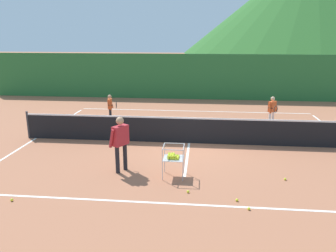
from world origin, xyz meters
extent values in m
plane|color=#A86647|center=(0.00, 0.00, 0.00)|extent=(120.00, 120.00, 0.00)
cube|color=white|center=(0.00, -4.60, 0.00)|extent=(11.79, 0.08, 0.01)
cube|color=white|center=(0.00, 5.29, 0.00)|extent=(11.79, 0.08, 0.01)
cube|color=white|center=(-5.89, 0.00, 0.00)|extent=(0.08, 9.89, 0.01)
cube|color=white|center=(0.00, 0.00, 0.00)|extent=(0.08, 6.09, 0.01)
cylinder|color=#333338|center=(-6.17, 0.00, 0.53)|extent=(0.08, 0.08, 1.05)
cube|color=black|center=(0.00, 0.00, 0.46)|extent=(12.25, 0.02, 0.92)
cube|color=white|center=(0.00, 0.00, 0.95)|extent=(12.25, 0.03, 0.06)
cylinder|color=black|center=(-1.94, -2.94, 0.40)|extent=(0.12, 0.12, 0.81)
cylinder|color=black|center=(-1.77, -2.68, 0.40)|extent=(0.12, 0.12, 0.81)
cube|color=#B2262D|center=(-1.85, -2.81, 1.09)|extent=(0.44, 0.53, 0.57)
sphere|color=tan|center=(-1.85, -2.81, 1.52)|extent=(0.22, 0.22, 0.22)
cylinder|color=#B2262D|center=(-2.06, -3.01, 1.06)|extent=(0.23, 0.19, 0.56)
cylinder|color=#B2262D|center=(-1.74, -2.55, 1.05)|extent=(0.19, 0.16, 0.56)
torus|color=#262628|center=(-1.96, -2.42, 1.01)|extent=(0.17, 0.26, 0.29)
cylinder|color=black|center=(-1.75, -2.54, 1.01)|extent=(0.20, 0.14, 0.03)
cylinder|color=black|center=(-3.72, 2.85, 0.31)|extent=(0.09, 0.09, 0.62)
cylinder|color=black|center=(-3.68, 2.62, 0.31)|extent=(0.09, 0.09, 0.62)
cube|color=#E55926|center=(-3.70, 2.73, 0.83)|extent=(0.24, 0.39, 0.43)
sphere|color=tan|center=(-3.70, 2.73, 1.16)|extent=(0.17, 0.17, 0.17)
cylinder|color=#E55926|center=(-3.69, 2.95, 0.81)|extent=(0.18, 0.10, 0.42)
cylinder|color=#E55926|center=(-3.63, 2.53, 0.80)|extent=(0.14, 0.09, 0.43)
torus|color=#262628|center=(-3.37, 2.58, 0.81)|extent=(0.08, 0.29, 0.29)
cylinder|color=black|center=(-3.61, 2.53, 0.81)|extent=(0.22, 0.07, 0.03)
cylinder|color=silver|center=(3.52, 2.79, 0.32)|extent=(0.10, 0.10, 0.65)
cylinder|color=silver|center=(3.35, 2.61, 0.32)|extent=(0.10, 0.10, 0.65)
cube|color=#E55926|center=(3.43, 2.70, 0.87)|extent=(0.39, 0.41, 0.45)
sphere|color=#DBAD84|center=(3.43, 2.70, 1.22)|extent=(0.18, 0.18, 0.18)
cylinder|color=#E55926|center=(3.62, 2.83, 0.84)|extent=(0.18, 0.17, 0.44)
cylinder|color=#E55926|center=(3.31, 2.51, 0.84)|extent=(0.15, 0.14, 0.44)
torus|color=#262628|center=(3.51, 2.33, 0.84)|extent=(0.21, 0.23, 0.29)
cylinder|color=black|center=(3.33, 2.50, 0.84)|extent=(0.18, 0.17, 0.03)
cylinder|color=#B7B7BC|center=(-0.59, -2.75, 0.45)|extent=(0.02, 0.02, 0.89)
cylinder|color=#B7B7BC|center=(-0.03, -2.75, 0.45)|extent=(0.02, 0.02, 0.89)
cylinder|color=#B7B7BC|center=(-0.59, -3.31, 0.45)|extent=(0.02, 0.02, 0.89)
cylinder|color=#B7B7BC|center=(-0.03, -3.31, 0.45)|extent=(0.02, 0.02, 0.89)
cube|color=#B7B7BC|center=(-0.31, -3.03, 0.55)|extent=(0.56, 0.56, 0.01)
cube|color=#B7B7BC|center=(-0.31, -2.75, 0.89)|extent=(0.56, 0.02, 0.02)
cube|color=#B7B7BC|center=(-0.31, -3.31, 0.89)|extent=(0.56, 0.02, 0.02)
cube|color=#B7B7BC|center=(-0.59, -3.03, 0.89)|extent=(0.02, 0.56, 0.02)
cube|color=#B7B7BC|center=(-0.03, -3.03, 0.89)|extent=(0.02, 0.56, 0.02)
sphere|color=yellow|center=(-0.45, -3.15, 0.58)|extent=(0.07, 0.07, 0.07)
sphere|color=yellow|center=(-0.44, -3.10, 0.59)|extent=(0.07, 0.07, 0.07)
sphere|color=yellow|center=(-0.44, -3.03, 0.59)|extent=(0.07, 0.07, 0.07)
sphere|color=yellow|center=(-0.45, -2.96, 0.58)|extent=(0.07, 0.07, 0.07)
sphere|color=yellow|center=(-0.44, -2.90, 0.58)|extent=(0.07, 0.07, 0.07)
sphere|color=yellow|center=(-0.37, -3.16, 0.58)|extent=(0.07, 0.07, 0.07)
sphere|color=yellow|center=(-0.38, -3.09, 0.59)|extent=(0.07, 0.07, 0.07)
sphere|color=yellow|center=(-0.38, -3.03, 0.58)|extent=(0.07, 0.07, 0.07)
sphere|color=yellow|center=(-0.38, -2.97, 0.58)|extent=(0.07, 0.07, 0.07)
sphere|color=yellow|center=(-0.39, -2.90, 0.59)|extent=(0.07, 0.07, 0.07)
sphere|color=yellow|center=(-0.32, -3.16, 0.58)|extent=(0.07, 0.07, 0.07)
sphere|color=yellow|center=(-0.32, -3.10, 0.59)|extent=(0.07, 0.07, 0.07)
sphere|color=yellow|center=(-0.31, -3.03, 0.59)|extent=(0.07, 0.07, 0.07)
sphere|color=yellow|center=(-0.31, -2.97, 0.58)|extent=(0.07, 0.07, 0.07)
sphere|color=yellow|center=(-0.32, -2.91, 0.59)|extent=(0.07, 0.07, 0.07)
sphere|color=yellow|center=(-0.25, -3.16, 0.59)|extent=(0.07, 0.07, 0.07)
sphere|color=yellow|center=(-0.25, -3.10, 0.59)|extent=(0.07, 0.07, 0.07)
sphere|color=yellow|center=(-0.25, -3.03, 0.58)|extent=(0.07, 0.07, 0.07)
sphere|color=yellow|center=(-0.25, -2.97, 0.58)|extent=(0.07, 0.07, 0.07)
sphere|color=yellow|center=(-0.25, -2.90, 0.58)|extent=(0.07, 0.07, 0.07)
sphere|color=yellow|center=(-0.18, -3.16, 0.58)|extent=(0.07, 0.07, 0.07)
sphere|color=yellow|center=(-0.19, -3.09, 0.59)|extent=(0.07, 0.07, 0.07)
sphere|color=yellow|center=(-0.19, -3.03, 0.59)|extent=(0.07, 0.07, 0.07)
sphere|color=yellow|center=(-0.18, -2.97, 0.58)|extent=(0.07, 0.07, 0.07)
sphere|color=yellow|center=(-0.19, -2.90, 0.58)|extent=(0.07, 0.07, 0.07)
sphere|color=yellow|center=(-0.45, -3.16, 0.64)|extent=(0.07, 0.07, 0.07)
sphere|color=yellow|center=(-0.44, -3.10, 0.64)|extent=(0.07, 0.07, 0.07)
sphere|color=yellow|center=(-0.44, -3.03, 0.64)|extent=(0.07, 0.07, 0.07)
sphere|color=yellow|center=(-0.45, -2.96, 0.64)|extent=(0.07, 0.07, 0.07)
sphere|color=yellow|center=(-0.45, -2.90, 0.64)|extent=(0.07, 0.07, 0.07)
sphere|color=yellow|center=(-0.38, -3.15, 0.64)|extent=(0.07, 0.07, 0.07)
sphere|color=yellow|center=(-0.38, -3.10, 0.64)|extent=(0.07, 0.07, 0.07)
sphere|color=yellow|center=(-0.38, -3.03, 0.63)|extent=(0.07, 0.07, 0.07)
sphere|color=yellow|center=(-0.38, -2.96, 0.64)|extent=(0.07, 0.07, 0.07)
sphere|color=yellow|center=(-0.38, -2.90, 0.64)|extent=(0.07, 0.07, 0.07)
sphere|color=yellow|center=(-0.32, -3.15, 0.64)|extent=(0.07, 0.07, 0.07)
sphere|color=yellow|center=(-0.32, -3.10, 0.64)|extent=(0.07, 0.07, 0.07)
sphere|color=yellow|center=(-0.32, -3.03, 0.64)|extent=(0.07, 0.07, 0.07)
sphere|color=yellow|center=(-0.31, -2.97, 0.64)|extent=(0.07, 0.07, 0.07)
sphere|color=yellow|center=(-0.32, -2.90, 0.64)|extent=(0.07, 0.07, 0.07)
sphere|color=yellow|center=(-0.25, -3.16, 0.64)|extent=(0.07, 0.07, 0.07)
sphere|color=yellow|center=(0.14, -4.00, 0.03)|extent=(0.07, 0.07, 0.07)
sphere|color=yellow|center=(1.33, -4.32, 0.03)|extent=(0.07, 0.07, 0.07)
sphere|color=yellow|center=(2.76, -2.97, 0.03)|extent=(0.07, 0.07, 0.07)
sphere|color=yellow|center=(1.56, -4.71, 0.03)|extent=(0.07, 0.07, 0.07)
sphere|color=yellow|center=(-4.06, -4.87, 0.03)|extent=(0.07, 0.07, 0.07)
cube|color=#286B33|center=(0.00, 8.62, 1.36)|extent=(25.93, 0.08, 2.73)
cone|color=#2D6628|center=(21.08, 59.99, 9.88)|extent=(49.29, 49.29, 19.75)
camera|label=1|loc=(0.43, -11.72, 3.89)|focal=35.80mm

